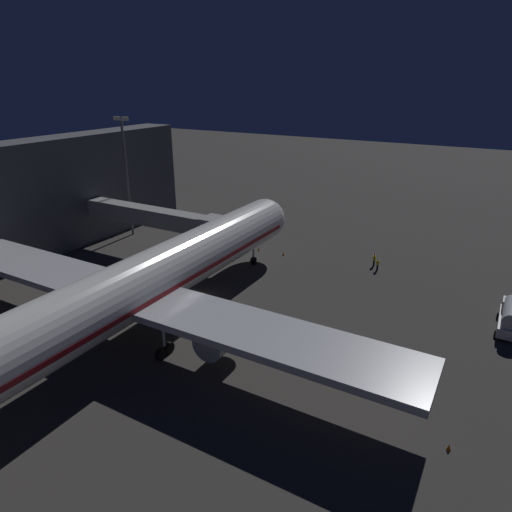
{
  "coord_description": "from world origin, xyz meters",
  "views": [
    {
      "loc": [
        -30.86,
        40.05,
        25.72
      ],
      "look_at": [
        -3.0,
        -8.84,
        3.5
      ],
      "focal_mm": 31.7,
      "sensor_mm": 36.0,
      "label": 1
    }
  ],
  "objects_px": {
    "airliner_at_gate": "(129,292)",
    "fuel_tanker": "(510,316)",
    "traffic_cone_nose_port": "(283,254)",
    "ground_crew_walking_aft": "(378,264)",
    "traffic_cone_nose_starboard": "(259,249)",
    "apron_floodlight_mast": "(126,169)",
    "jet_bridge": "(162,218)",
    "ground_crew_by_belt_loader": "(374,259)",
    "traffic_cone_wingtip_svc_side": "(449,447)"
  },
  "relations": [
    {
      "from": "airliner_at_gate",
      "to": "ground_crew_by_belt_loader",
      "type": "bearing_deg",
      "value": -115.27
    },
    {
      "from": "fuel_tanker",
      "to": "traffic_cone_nose_starboard",
      "type": "xyz_separation_m",
      "value": [
        35.7,
        -7.59,
        -1.37
      ]
    },
    {
      "from": "apron_floodlight_mast",
      "to": "jet_bridge",
      "type": "bearing_deg",
      "value": 155.07
    },
    {
      "from": "ground_crew_walking_aft",
      "to": "traffic_cone_nose_starboard",
      "type": "bearing_deg",
      "value": 4.49
    },
    {
      "from": "traffic_cone_wingtip_svc_side",
      "to": "traffic_cone_nose_starboard",
      "type": "bearing_deg",
      "value": -41.91
    },
    {
      "from": "apron_floodlight_mast",
      "to": "traffic_cone_wingtip_svc_side",
      "type": "xyz_separation_m",
      "value": [
        -55.98,
        25.41,
        -11.17
      ]
    },
    {
      "from": "traffic_cone_nose_port",
      "to": "airliner_at_gate",
      "type": "bearing_deg",
      "value": 85.83
    },
    {
      "from": "airliner_at_gate",
      "to": "ground_crew_walking_aft",
      "type": "height_order",
      "value": "airliner_at_gate"
    },
    {
      "from": "traffic_cone_wingtip_svc_side",
      "to": "airliner_at_gate",
      "type": "bearing_deg",
      "value": 1.54
    },
    {
      "from": "airliner_at_gate",
      "to": "jet_bridge",
      "type": "xyz_separation_m",
      "value": [
        13.53,
        -20.66,
        0.13
      ]
    },
    {
      "from": "jet_bridge",
      "to": "apron_floodlight_mast",
      "type": "relative_size",
      "value": 1.28
    },
    {
      "from": "airliner_at_gate",
      "to": "traffic_cone_nose_port",
      "type": "bearing_deg",
      "value": -94.17
    },
    {
      "from": "fuel_tanker",
      "to": "ground_crew_by_belt_loader",
      "type": "bearing_deg",
      "value": -30.27
    },
    {
      "from": "airliner_at_gate",
      "to": "fuel_tanker",
      "type": "xyz_separation_m",
      "value": [
        -33.5,
        -22.56,
        -4.37
      ]
    },
    {
      "from": "airliner_at_gate",
      "to": "ground_crew_walking_aft",
      "type": "bearing_deg",
      "value": -117.54
    },
    {
      "from": "jet_bridge",
      "to": "traffic_cone_nose_starboard",
      "type": "relative_size",
      "value": 46.57
    },
    {
      "from": "airliner_at_gate",
      "to": "fuel_tanker",
      "type": "relative_size",
      "value": 9.85
    },
    {
      "from": "apron_floodlight_mast",
      "to": "traffic_cone_wingtip_svc_side",
      "type": "distance_m",
      "value": 62.48
    },
    {
      "from": "airliner_at_gate",
      "to": "ground_crew_by_belt_loader",
      "type": "relative_size",
      "value": 34.21
    },
    {
      "from": "airliner_at_gate",
      "to": "apron_floodlight_mast",
      "type": "distance_m",
      "value": 36.98
    },
    {
      "from": "apron_floodlight_mast",
      "to": "ground_crew_walking_aft",
      "type": "relative_size",
      "value": 11.29
    },
    {
      "from": "ground_crew_by_belt_loader",
      "to": "airliner_at_gate",
      "type": "bearing_deg",
      "value": 64.73
    },
    {
      "from": "apron_floodlight_mast",
      "to": "fuel_tanker",
      "type": "relative_size",
      "value": 3.11
    },
    {
      "from": "traffic_cone_nose_starboard",
      "to": "apron_floodlight_mast",
      "type": "bearing_deg",
      "value": 9.56
    },
    {
      "from": "jet_bridge",
      "to": "fuel_tanker",
      "type": "bearing_deg",
      "value": -177.69
    },
    {
      "from": "airliner_at_gate",
      "to": "ground_crew_by_belt_loader",
      "type": "distance_m",
      "value": 36.85
    },
    {
      "from": "ground_crew_walking_aft",
      "to": "traffic_cone_nose_starboard",
      "type": "xyz_separation_m",
      "value": [
        18.69,
        1.47,
        -0.7
      ]
    },
    {
      "from": "ground_crew_by_belt_loader",
      "to": "traffic_cone_nose_port",
      "type": "relative_size",
      "value": 3.36
    },
    {
      "from": "apron_floodlight_mast",
      "to": "ground_crew_walking_aft",
      "type": "xyz_separation_m",
      "value": [
        -41.99,
        -5.39,
        -10.47
      ]
    },
    {
      "from": "fuel_tanker",
      "to": "traffic_cone_wingtip_svc_side",
      "type": "height_order",
      "value": "fuel_tanker"
    },
    {
      "from": "fuel_tanker",
      "to": "traffic_cone_nose_starboard",
      "type": "distance_m",
      "value": 36.52
    },
    {
      "from": "jet_bridge",
      "to": "fuel_tanker",
      "type": "height_order",
      "value": "jet_bridge"
    },
    {
      "from": "airliner_at_gate",
      "to": "ground_crew_walking_aft",
      "type": "distance_m",
      "value": 36.01
    },
    {
      "from": "ground_crew_by_belt_loader",
      "to": "traffic_cone_nose_starboard",
      "type": "height_order",
      "value": "ground_crew_by_belt_loader"
    },
    {
      "from": "ground_crew_walking_aft",
      "to": "ground_crew_by_belt_loader",
      "type": "bearing_deg",
      "value": -57.14
    },
    {
      "from": "ground_crew_walking_aft",
      "to": "traffic_cone_nose_starboard",
      "type": "distance_m",
      "value": 18.76
    },
    {
      "from": "traffic_cone_nose_starboard",
      "to": "traffic_cone_wingtip_svc_side",
      "type": "bearing_deg",
      "value": 138.09
    },
    {
      "from": "traffic_cone_nose_starboard",
      "to": "ground_crew_walking_aft",
      "type": "bearing_deg",
      "value": -175.51
    },
    {
      "from": "fuel_tanker",
      "to": "traffic_cone_nose_port",
      "type": "distance_m",
      "value": 32.24
    },
    {
      "from": "jet_bridge",
      "to": "airliner_at_gate",
      "type": "bearing_deg",
      "value": 123.22
    },
    {
      "from": "ground_crew_walking_aft",
      "to": "traffic_cone_wingtip_svc_side",
      "type": "relative_size",
      "value": 3.21
    },
    {
      "from": "fuel_tanker",
      "to": "ground_crew_by_belt_loader",
      "type": "xyz_separation_m",
      "value": [
        17.91,
        -10.45,
        -0.63
      ]
    },
    {
      "from": "airliner_at_gate",
      "to": "traffic_cone_nose_port",
      "type": "distance_m",
      "value": 30.77
    },
    {
      "from": "traffic_cone_nose_port",
      "to": "traffic_cone_nose_starboard",
      "type": "distance_m",
      "value": 4.4
    },
    {
      "from": "ground_crew_by_belt_loader",
      "to": "traffic_cone_nose_port",
      "type": "bearing_deg",
      "value": 12.08
    },
    {
      "from": "traffic_cone_nose_port",
      "to": "traffic_cone_wingtip_svc_side",
      "type": "bearing_deg",
      "value": 133.95
    },
    {
      "from": "ground_crew_by_belt_loader",
      "to": "traffic_cone_nose_starboard",
      "type": "relative_size",
      "value": 3.36
    },
    {
      "from": "apron_floodlight_mast",
      "to": "ground_crew_walking_aft",
      "type": "height_order",
      "value": "apron_floodlight_mast"
    },
    {
      "from": "airliner_at_gate",
      "to": "ground_crew_walking_aft",
      "type": "relative_size",
      "value": 35.83
    },
    {
      "from": "ground_crew_walking_aft",
      "to": "traffic_cone_nose_port",
      "type": "bearing_deg",
      "value": 5.86
    }
  ]
}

